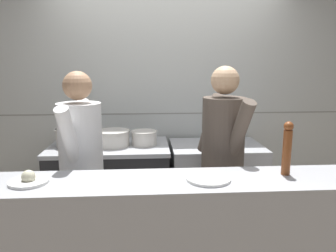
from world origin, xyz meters
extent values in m
cube|color=silver|center=(0.00, 1.31, 1.30)|extent=(8.00, 0.06, 2.60)
cube|color=gray|center=(0.00, 1.28, 1.15)|extent=(8.00, 0.00, 0.01)
cube|color=#232326|center=(-0.60, 0.91, 0.43)|extent=(1.15, 0.70, 0.86)
cube|color=#B7BABF|center=(-0.60, 0.91, 0.88)|extent=(1.17, 0.71, 0.04)
cube|color=#B7BABF|center=(-0.60, 0.58, 0.49)|extent=(1.03, 0.03, 0.10)
cube|color=#B7BABF|center=(0.48, 0.91, 0.44)|extent=(0.92, 0.65, 0.88)
cube|color=black|center=(0.48, 0.61, 0.05)|extent=(0.90, 0.04, 0.10)
cube|color=#B7BABF|center=(-0.12, -0.34, 0.49)|extent=(2.83, 0.45, 0.99)
cylinder|color=beige|center=(-0.94, 0.91, 0.98)|extent=(0.33, 0.33, 0.17)
cylinder|color=beige|center=(-0.94, 0.91, 1.06)|extent=(0.35, 0.35, 0.01)
cylinder|color=beige|center=(-0.56, 0.88, 0.97)|extent=(0.32, 0.32, 0.15)
cylinder|color=beige|center=(-0.56, 0.88, 1.05)|extent=(0.34, 0.34, 0.01)
cylinder|color=beige|center=(-0.25, 0.90, 0.97)|extent=(0.25, 0.25, 0.14)
cylinder|color=beige|center=(-0.25, 0.90, 1.03)|extent=(0.26, 0.26, 0.01)
cone|color=#B7BABF|center=(0.61, 0.93, 0.93)|extent=(0.30, 0.30, 0.10)
cylinder|color=white|center=(-0.95, -0.33, 0.99)|extent=(0.24, 0.24, 0.02)
sphere|color=beige|center=(-0.95, -0.33, 1.03)|extent=(0.08, 0.08, 0.08)
cylinder|color=white|center=(0.15, -0.35, 0.99)|extent=(0.28, 0.28, 0.02)
cylinder|color=brown|center=(0.68, -0.29, 1.13)|extent=(0.06, 0.06, 0.30)
sphere|color=brown|center=(0.68, -0.29, 1.31)|extent=(0.06, 0.06, 0.06)
cube|color=black|center=(-0.74, 0.21, 0.38)|extent=(0.31, 0.23, 0.77)
cylinder|color=white|center=(-0.74, 0.21, 1.09)|extent=(0.39, 0.39, 0.64)
sphere|color=tan|center=(-0.74, 0.21, 1.54)|extent=(0.22, 0.22, 0.22)
cylinder|color=white|center=(-0.70, 0.41, 1.16)|extent=(0.15, 0.33, 0.53)
cylinder|color=white|center=(-0.77, 0.02, 1.16)|extent=(0.15, 0.33, 0.53)
cube|color=black|center=(0.39, 0.25, 0.39)|extent=(0.34, 0.28, 0.79)
cylinder|color=brown|center=(0.39, 0.25, 1.11)|extent=(0.44, 0.44, 0.65)
sphere|color=#D8AD84|center=(0.39, 0.25, 1.57)|extent=(0.22, 0.22, 0.22)
cylinder|color=brown|center=(0.32, 0.44, 1.19)|extent=(0.21, 0.34, 0.54)
cylinder|color=brown|center=(0.45, 0.06, 1.19)|extent=(0.21, 0.34, 0.54)
camera|label=1|loc=(-0.23, -2.27, 1.71)|focal=35.00mm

